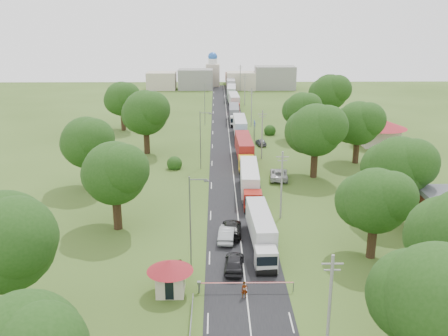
{
  "coord_description": "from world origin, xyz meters",
  "views": [
    {
      "loc": [
        -2.79,
        -66.96,
        25.4
      ],
      "look_at": [
        -1.65,
        5.54,
        3.0
      ],
      "focal_mm": 40.0,
      "sensor_mm": 36.0,
      "label": 1
    }
  ],
  "objects_px": {
    "info_sign": "(255,126)",
    "pedestrian_near": "(244,290)",
    "guard_booth": "(170,272)",
    "car_lane_mid": "(227,233)",
    "car_lane_front": "(234,263)",
    "truck_0": "(261,231)",
    "boom_barrier": "(232,284)"
  },
  "relations": [
    {
      "from": "info_sign",
      "to": "pedestrian_near",
      "type": "bearing_deg",
      "value": -95.09
    },
    {
      "from": "guard_booth",
      "to": "pedestrian_near",
      "type": "bearing_deg",
      "value": -8.27
    },
    {
      "from": "guard_booth",
      "to": "car_lane_mid",
      "type": "bearing_deg",
      "value": 64.09
    },
    {
      "from": "guard_booth",
      "to": "pedestrian_near",
      "type": "distance_m",
      "value": 7.16
    },
    {
      "from": "car_lane_front",
      "to": "pedestrian_near",
      "type": "height_order",
      "value": "car_lane_front"
    },
    {
      "from": "truck_0",
      "to": "pedestrian_near",
      "type": "height_order",
      "value": "truck_0"
    },
    {
      "from": "car_lane_front",
      "to": "truck_0",
      "type": "bearing_deg",
      "value": -116.84
    },
    {
      "from": "truck_0",
      "to": "car_lane_mid",
      "type": "distance_m",
      "value": 4.39
    },
    {
      "from": "car_lane_front",
      "to": "car_lane_mid",
      "type": "bearing_deg",
      "value": -81.18
    },
    {
      "from": "guard_booth",
      "to": "truck_0",
      "type": "distance_m",
      "value": 13.54
    },
    {
      "from": "truck_0",
      "to": "pedestrian_near",
      "type": "bearing_deg",
      "value": -102.96
    },
    {
      "from": "car_lane_mid",
      "to": "truck_0",
      "type": "bearing_deg",
      "value": 160.52
    },
    {
      "from": "info_sign",
      "to": "truck_0",
      "type": "xyz_separation_m",
      "value": [
        -2.97,
        -50.29,
        -1.02
      ]
    },
    {
      "from": "guard_booth",
      "to": "truck_0",
      "type": "bearing_deg",
      "value": 45.85
    },
    {
      "from": "boom_barrier",
      "to": "car_lane_front",
      "type": "height_order",
      "value": "car_lane_front"
    },
    {
      "from": "info_sign",
      "to": "car_lane_mid",
      "type": "bearing_deg",
      "value": -97.97
    },
    {
      "from": "boom_barrier",
      "to": "truck_0",
      "type": "xyz_separation_m",
      "value": [
        3.59,
        9.71,
        1.09
      ]
    },
    {
      "from": "info_sign",
      "to": "car_lane_front",
      "type": "relative_size",
      "value": 0.84
    },
    {
      "from": "pedestrian_near",
      "to": "car_lane_front",
      "type": "bearing_deg",
      "value": 98.32
    },
    {
      "from": "pedestrian_near",
      "to": "guard_booth",
      "type": "bearing_deg",
      "value": 171.95
    },
    {
      "from": "car_lane_mid",
      "to": "pedestrian_near",
      "type": "relative_size",
      "value": 3.07
    },
    {
      "from": "info_sign",
      "to": "pedestrian_near",
      "type": "xyz_separation_m",
      "value": [
        -5.44,
        -61.01,
        -2.18
      ]
    },
    {
      "from": "car_lane_front",
      "to": "car_lane_mid",
      "type": "height_order",
      "value": "car_lane_front"
    },
    {
      "from": "info_sign",
      "to": "truck_0",
      "type": "bearing_deg",
      "value": -93.38
    },
    {
      "from": "truck_0",
      "to": "car_lane_front",
      "type": "distance_m",
      "value": 6.37
    },
    {
      "from": "car_lane_mid",
      "to": "info_sign",
      "type": "bearing_deg",
      "value": -91.73
    },
    {
      "from": "car_lane_mid",
      "to": "pedestrian_near",
      "type": "xyz_separation_m",
      "value": [
        1.35,
        -12.56,
        -0.01
      ]
    },
    {
      "from": "truck_0",
      "to": "car_lane_mid",
      "type": "xyz_separation_m",
      "value": [
        -3.82,
        1.84,
        -1.15
      ]
    },
    {
      "from": "info_sign",
      "to": "guard_booth",
      "type": "bearing_deg",
      "value": -101.68
    },
    {
      "from": "guard_booth",
      "to": "car_lane_front",
      "type": "bearing_deg",
      "value": 34.99
    },
    {
      "from": "guard_booth",
      "to": "car_lane_mid",
      "type": "xyz_separation_m",
      "value": [
        5.61,
        11.55,
        -1.33
      ]
    },
    {
      "from": "boom_barrier",
      "to": "guard_booth",
      "type": "height_order",
      "value": "guard_booth"
    }
  ]
}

